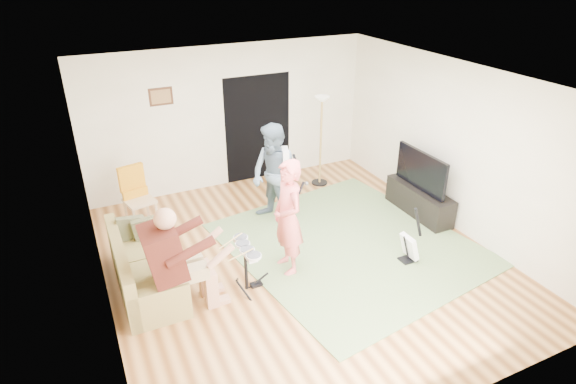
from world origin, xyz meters
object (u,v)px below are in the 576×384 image
at_px(drum_kit, 246,270).
at_px(tv_cabinet, 419,201).
at_px(guitar_spare, 410,246).
at_px(torchiere_lamp, 321,125).
at_px(television, 421,170).
at_px(dining_chair, 140,205).
at_px(singer, 288,218).
at_px(sofa, 141,272).
at_px(guitarist, 274,176).

xyz_separation_m(drum_kit, tv_cabinet, (3.50, 0.68, -0.06)).
xyz_separation_m(guitar_spare, torchiere_lamp, (0.10, 2.95, 0.96)).
distance_m(torchiere_lamp, television, 2.10).
xyz_separation_m(guitar_spare, dining_chair, (-3.41, 2.80, 0.12)).
xyz_separation_m(drum_kit, singer, (0.71, 0.18, 0.55)).
distance_m(sofa, television, 4.77).
bearing_deg(sofa, television, 0.39).
distance_m(tv_cabinet, television, 0.60).
bearing_deg(tv_cabinet, drum_kit, -168.97).
bearing_deg(drum_kit, guitar_spare, -9.84).
bearing_deg(television, drum_kit, -168.81).
bearing_deg(singer, guitarist, 164.91).
bearing_deg(singer, guitar_spare, 71.67).
xyz_separation_m(tv_cabinet, television, (-0.05, 0.00, 0.60)).
bearing_deg(television, tv_cabinet, -0.00).
xyz_separation_m(sofa, tv_cabinet, (4.78, 0.03, 0.00)).
bearing_deg(dining_chair, singer, -66.18).
bearing_deg(torchiere_lamp, guitar_spare, -91.90).
height_order(singer, dining_chair, singer).
height_order(drum_kit, guitarist, guitarist).
xyz_separation_m(guitarist, dining_chair, (-2.08, 0.86, -0.50)).
xyz_separation_m(drum_kit, torchiere_lamp, (2.53, 2.53, 0.91)).
bearing_deg(singer, sofa, -102.48).
distance_m(sofa, tv_cabinet, 4.78).
relative_size(guitarist, torchiere_lamp, 0.98).
xyz_separation_m(guitarist, guitar_spare, (1.33, -1.93, -0.61)).
relative_size(singer, television, 1.42).
bearing_deg(guitar_spare, drum_kit, 170.16).
height_order(guitarist, tv_cabinet, guitarist).
relative_size(sofa, torchiere_lamp, 1.04).
relative_size(guitar_spare, dining_chair, 0.86).
bearing_deg(torchiere_lamp, tv_cabinet, -62.17).
xyz_separation_m(guitar_spare, tv_cabinet, (1.07, 1.10, -0.01)).
distance_m(sofa, guitar_spare, 3.86).
distance_m(guitarist, tv_cabinet, 2.62).
xyz_separation_m(drum_kit, guitarist, (1.10, 1.51, 0.56)).
height_order(guitar_spare, tv_cabinet, guitar_spare).
bearing_deg(torchiere_lamp, dining_chair, -177.54).
bearing_deg(sofa, torchiere_lamp, 26.23).
height_order(singer, torchiere_lamp, torchiere_lamp).
xyz_separation_m(sofa, guitar_spare, (3.71, -1.07, 0.01)).
relative_size(dining_chair, tv_cabinet, 0.75).
bearing_deg(drum_kit, tv_cabinet, 11.03).
bearing_deg(sofa, guitarist, 19.91).
bearing_deg(tv_cabinet, guitarist, 160.98).
distance_m(torchiere_lamp, tv_cabinet, 2.30).
height_order(guitarist, torchiere_lamp, torchiere_lamp).
height_order(sofa, guitar_spare, guitar_spare).
bearing_deg(guitar_spare, sofa, 163.90).
distance_m(guitarist, television, 2.50).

